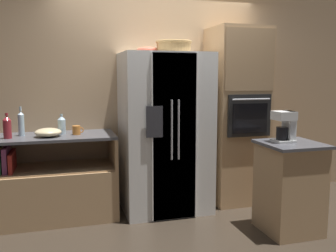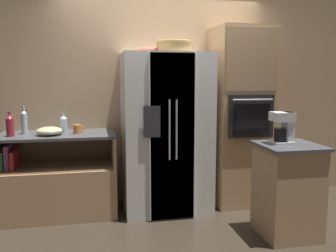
{
  "view_description": "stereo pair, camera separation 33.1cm",
  "coord_description": "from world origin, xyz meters",
  "px_view_note": "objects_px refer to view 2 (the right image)",
  "views": [
    {
      "loc": [
        -1.17,
        -4.05,
        1.59
      ],
      "look_at": [
        -0.01,
        -0.01,
        1.01
      ],
      "focal_mm": 40.0,
      "sensor_mm": 36.0,
      "label": 1
    },
    {
      "loc": [
        -0.85,
        -4.13,
        1.59
      ],
      "look_at": [
        -0.01,
        -0.01,
        1.01
      ],
      "focal_mm": 40.0,
      "sensor_mm": 36.0,
      "label": 2
    }
  ],
  "objects_px": {
    "bottle_tall": "(64,124)",
    "mixing_bowl": "(49,131)",
    "fruit_bowl": "(148,50)",
    "coffee_maker": "(284,127)",
    "wicker_basket": "(174,46)",
    "bottle_short": "(10,125)",
    "mug": "(78,129)",
    "refrigerator": "(166,133)",
    "wall_oven": "(240,116)",
    "bottle_wide": "(24,122)"
  },
  "relations": [
    {
      "from": "bottle_tall",
      "to": "mixing_bowl",
      "type": "relative_size",
      "value": 0.8
    },
    {
      "from": "mixing_bowl",
      "to": "fruit_bowl",
      "type": "bearing_deg",
      "value": 3.67
    },
    {
      "from": "coffee_maker",
      "to": "wicker_basket",
      "type": "bearing_deg",
      "value": 136.57
    },
    {
      "from": "bottle_tall",
      "to": "bottle_short",
      "type": "xyz_separation_m",
      "value": [
        -0.54,
        -0.15,
        0.02
      ]
    },
    {
      "from": "wicker_basket",
      "to": "mixing_bowl",
      "type": "distance_m",
      "value": 1.66
    },
    {
      "from": "fruit_bowl",
      "to": "mug",
      "type": "height_order",
      "value": "fruit_bowl"
    },
    {
      "from": "refrigerator",
      "to": "fruit_bowl",
      "type": "height_order",
      "value": "fruit_bowl"
    },
    {
      "from": "fruit_bowl",
      "to": "wicker_basket",
      "type": "bearing_deg",
      "value": -20.75
    },
    {
      "from": "mug",
      "to": "coffee_maker",
      "type": "relative_size",
      "value": 0.4
    },
    {
      "from": "bottle_tall",
      "to": "mixing_bowl",
      "type": "distance_m",
      "value": 0.21
    },
    {
      "from": "bottle_tall",
      "to": "coffee_maker",
      "type": "xyz_separation_m",
      "value": [
        2.14,
        -1.03,
        0.05
      ]
    },
    {
      "from": "refrigerator",
      "to": "mug",
      "type": "xyz_separation_m",
      "value": [
        -0.99,
        0.04,
        0.07
      ]
    },
    {
      "from": "fruit_bowl",
      "to": "mug",
      "type": "distance_m",
      "value": 1.19
    },
    {
      "from": "fruit_bowl",
      "to": "mug",
      "type": "xyz_separation_m",
      "value": [
        -0.81,
        -0.01,
        -0.88
      ]
    },
    {
      "from": "refrigerator",
      "to": "wall_oven",
      "type": "height_order",
      "value": "wall_oven"
    },
    {
      "from": "refrigerator",
      "to": "mug",
      "type": "height_order",
      "value": "refrigerator"
    },
    {
      "from": "bottle_wide",
      "to": "mug",
      "type": "bearing_deg",
      "value": -7.01
    },
    {
      "from": "wicker_basket",
      "to": "mug",
      "type": "relative_size",
      "value": 3.29
    },
    {
      "from": "bottle_tall",
      "to": "mixing_bowl",
      "type": "height_order",
      "value": "bottle_tall"
    },
    {
      "from": "wall_oven",
      "to": "bottle_wide",
      "type": "distance_m",
      "value": 2.51
    },
    {
      "from": "bottle_wide",
      "to": "coffee_maker",
      "type": "bearing_deg",
      "value": -21.78
    },
    {
      "from": "fruit_bowl",
      "to": "bottle_short",
      "type": "distance_m",
      "value": 1.7
    },
    {
      "from": "bottle_wide",
      "to": "coffee_maker",
      "type": "height_order",
      "value": "bottle_wide"
    },
    {
      "from": "bottle_short",
      "to": "mug",
      "type": "xyz_separation_m",
      "value": [
        0.69,
        0.07,
        -0.07
      ]
    },
    {
      "from": "coffee_maker",
      "to": "wall_oven",
      "type": "bearing_deg",
      "value": 92.68
    },
    {
      "from": "mixing_bowl",
      "to": "wicker_basket",
      "type": "bearing_deg",
      "value": -1.38
    },
    {
      "from": "refrigerator",
      "to": "wall_oven",
      "type": "bearing_deg",
      "value": 4.06
    },
    {
      "from": "wall_oven",
      "to": "bottle_short",
      "type": "bearing_deg",
      "value": -177.89
    },
    {
      "from": "refrigerator",
      "to": "wicker_basket",
      "type": "height_order",
      "value": "wicker_basket"
    },
    {
      "from": "bottle_wide",
      "to": "mixing_bowl",
      "type": "xyz_separation_m",
      "value": [
        0.27,
        -0.13,
        -0.09
      ]
    },
    {
      "from": "mug",
      "to": "wall_oven",
      "type": "bearing_deg",
      "value": 0.92
    },
    {
      "from": "mixing_bowl",
      "to": "coffee_maker",
      "type": "relative_size",
      "value": 0.9
    },
    {
      "from": "wicker_basket",
      "to": "mug",
      "type": "xyz_separation_m",
      "value": [
        -1.08,
        0.1,
        -0.92
      ]
    },
    {
      "from": "bottle_tall",
      "to": "coffee_maker",
      "type": "relative_size",
      "value": 0.72
    },
    {
      "from": "mug",
      "to": "coffee_maker",
      "type": "height_order",
      "value": "coffee_maker"
    },
    {
      "from": "fruit_bowl",
      "to": "bottle_tall",
      "type": "xyz_separation_m",
      "value": [
        -0.96,
        0.08,
        -0.82
      ]
    },
    {
      "from": "wicker_basket",
      "to": "bottle_wide",
      "type": "height_order",
      "value": "wicker_basket"
    },
    {
      "from": "bottle_tall",
      "to": "mug",
      "type": "bearing_deg",
      "value": -28.17
    },
    {
      "from": "refrigerator",
      "to": "bottle_wide",
      "type": "relative_size",
      "value": 5.79
    },
    {
      "from": "refrigerator",
      "to": "mixing_bowl",
      "type": "bearing_deg",
      "value": -178.78
    },
    {
      "from": "bottle_wide",
      "to": "fruit_bowl",
      "type": "bearing_deg",
      "value": -2.6
    },
    {
      "from": "wall_oven",
      "to": "bottle_tall",
      "type": "relative_size",
      "value": 9.71
    },
    {
      "from": "bottle_wide",
      "to": "mixing_bowl",
      "type": "bearing_deg",
      "value": -25.9
    },
    {
      "from": "bottle_tall",
      "to": "refrigerator",
      "type": "bearing_deg",
      "value": -5.9
    },
    {
      "from": "bottle_short",
      "to": "coffee_maker",
      "type": "xyz_separation_m",
      "value": [
        2.67,
        -0.88,
        0.03
      ]
    },
    {
      "from": "wall_oven",
      "to": "coffee_maker",
      "type": "distance_m",
      "value": 0.98
    },
    {
      "from": "wall_oven",
      "to": "bottle_tall",
      "type": "bearing_deg",
      "value": 178.57
    },
    {
      "from": "wall_oven",
      "to": "mug",
      "type": "xyz_separation_m",
      "value": [
        -1.93,
        -0.03,
        -0.1
      ]
    },
    {
      "from": "fruit_bowl",
      "to": "mixing_bowl",
      "type": "distance_m",
      "value": 1.41
    },
    {
      "from": "bottle_short",
      "to": "mug",
      "type": "distance_m",
      "value": 0.7
    }
  ]
}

